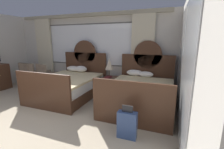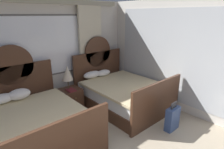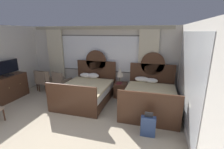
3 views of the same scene
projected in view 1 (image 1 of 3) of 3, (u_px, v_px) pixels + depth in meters
The scene contains 11 objects.
wall_back_window at pixel (89, 49), 5.79m from camera, with size 6.24×0.22×2.70m.
wall_right_mirror at pixel (187, 64), 2.74m from camera, with size 0.08×4.40×2.70m.
bed_near_window at pixel (70, 85), 4.95m from camera, with size 1.67×2.18×1.75m.
bed_near_mirror at pixel (140, 93), 4.17m from camera, with size 1.67×2.18×1.75m.
nightstand_between_beds at pixel (110, 85), 5.20m from camera, with size 0.47×0.50×0.57m.
table_lamp_on_nightstand at pixel (109, 64), 5.07m from camera, with size 0.27×0.27×0.61m.
book_on_nightstand at pixel (108, 77), 5.06m from camera, with size 0.18×0.26×0.03m.
armchair_by_window_left at pixel (46, 75), 5.80m from camera, with size 0.72×0.72×0.91m.
armchair_by_window_centre at pixel (31, 73), 6.05m from camera, with size 0.63×0.63×0.91m.
armchair_by_window_right at pixel (29, 73), 6.09m from camera, with size 0.66×0.66×0.91m.
suitcase_on_floor at pixel (127, 125), 2.83m from camera, with size 0.36×0.16×0.63m.
Camera 1 is at (2.87, -1.38, 1.77)m, focal length 24.96 mm.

